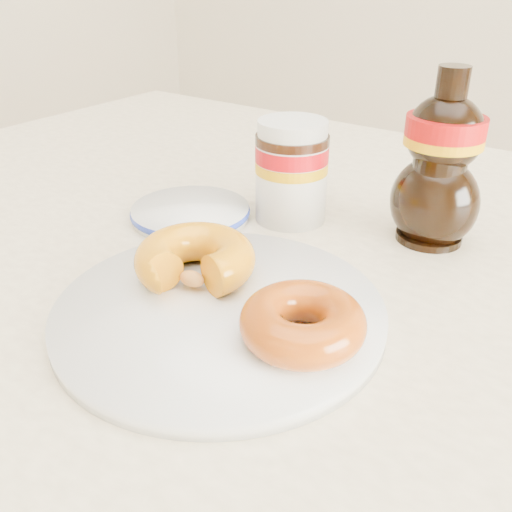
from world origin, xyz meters
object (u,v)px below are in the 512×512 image
Objects in this scene: nutella_jar at (292,167)px; plate at (220,311)px; dining_table at (352,341)px; donut_whole at (303,323)px; dark_jar at (282,172)px; blue_rim_saucer at (190,212)px; donut_bitten at (195,259)px; syrup_bottle at (441,159)px.

plate is at bearing -73.34° from nutella_jar.
dining_table is 0.18m from donut_whole.
plate is (-0.05, -0.14, 0.09)m from dining_table.
dark_jar reaches higher than blue_rim_saucer.
donut_bitten is 0.16m from blue_rim_saucer.
dining_table is at bearing 99.55° from donut_whole.
plate is 0.24m from dark_jar.
donut_whole is 0.24m from syrup_bottle.
dark_jar reaches higher than dining_table.
donut_bitten is 0.25m from syrup_bottle.
donut_whole is (0.08, -0.00, 0.02)m from plate.
donut_bitten is at bearing 168.37° from donut_whole.
nutella_jar reaches higher than blue_rim_saucer.
nutella_jar is 0.15m from syrup_bottle.
syrup_bottle reaches higher than blue_rim_saucer.
donut_whole reaches higher than dining_table.
nutella_jar reaches higher than plate.
plate reaches higher than dining_table.
dark_jar is at bearing 126.32° from donut_whole.
nutella_jar is 1.30× the size of dark_jar.
donut_whole is at bearing -31.17° from blue_rim_saucer.
blue_rim_saucer is at bearing -156.56° from syrup_bottle.
blue_rim_saucer is (-0.11, 0.11, -0.02)m from donut_bitten.
dark_jar is (-0.09, 0.22, 0.03)m from plate.
syrup_bottle is (0.03, 0.10, 0.17)m from dining_table.
nutella_jar is at bearing 115.85° from donut_bitten.
plate is at bearing 177.81° from donut_whole.
syrup_bottle is 0.27m from blue_rim_saucer.
donut_whole is at bearing -53.68° from dark_jar.
donut_bitten is at bearing 152.96° from plate.
syrup_bottle is (0.14, 0.04, 0.03)m from nutella_jar.
syrup_bottle is 0.18m from dark_jar.
dark_jar reaches higher than donut_whole.
donut_bitten reaches higher than blue_rim_saucer.
nutella_jar is (-0.06, 0.20, 0.05)m from plate.
donut_whole reaches higher than blue_rim_saucer.
blue_rim_saucer is (-0.15, 0.13, 0.00)m from plate.
donut_bitten is 1.13× the size of donut_whole.
plate is at bearing -42.07° from blue_rim_saucer.
dining_table is at bearing 68.61° from plate.
nutella_jar is at bearing 124.40° from donut_whole.
dining_table is at bearing -27.40° from nutella_jar.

